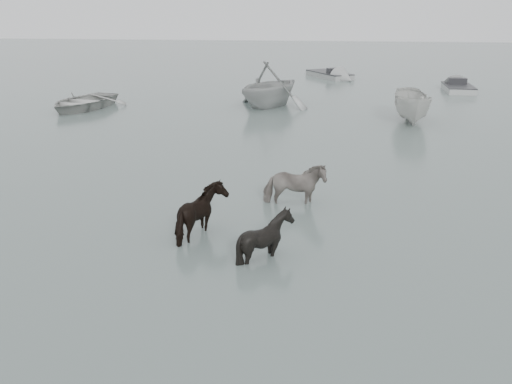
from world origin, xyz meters
TOP-DOWN VIEW (x-y plane):
  - ground at (0.00, 0.00)m, footprint 140.00×140.00m
  - pony_pinto at (-0.16, 3.07)m, footprint 1.79×0.93m
  - pony_dark at (-2.23, 0.59)m, footprint 1.40×1.57m
  - pony_black at (-0.63, -0.39)m, footprint 1.27×1.14m
  - rowboat_lead at (-11.90, 16.56)m, footprint 4.32×5.35m
  - rowboat_trail at (-2.22, 18.31)m, footprint 5.99×6.23m
  - boat_small at (4.73, 15.07)m, footprint 1.71×4.24m
  - skiff_port at (8.99, 25.02)m, footprint 1.78×4.77m
  - skiff_mid at (1.04, 30.87)m, footprint 4.38×5.80m

SIDE VIEW (x-z plane):
  - ground at x=0.00m, z-range 0.00..0.00m
  - skiff_port at x=8.99m, z-range 0.00..0.75m
  - skiff_mid at x=1.04m, z-range 0.00..0.75m
  - rowboat_lead at x=-11.90m, z-range 0.00..0.98m
  - pony_black at x=-0.63m, z-range 0.00..1.38m
  - pony_dark at x=-2.23m, z-range 0.00..1.44m
  - pony_pinto at x=-0.16m, z-range 0.00..1.46m
  - boat_small at x=4.73m, z-range 0.00..1.62m
  - rowboat_trail at x=-2.22m, z-range 0.00..2.53m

